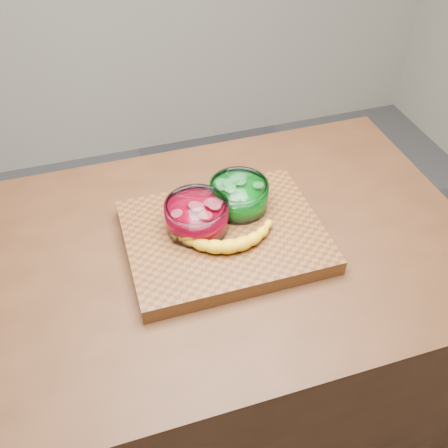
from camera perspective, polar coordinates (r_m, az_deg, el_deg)
name	(u,v)px	position (r m, az deg, el deg)	size (l,w,h in m)	color
ground	(224,417)	(1.93, 0.00, -21.16)	(3.50, 3.50, 0.00)	#4E4E52
counter	(224,348)	(1.53, 0.00, -13.96)	(1.20, 0.80, 0.90)	#4D2B17
cutting_board	(224,236)	(1.16, 0.00, -1.43)	(0.45, 0.35, 0.04)	brown
bowl_red	(197,216)	(1.14, -3.11, 0.96)	(0.15, 0.15, 0.07)	white
bowl_green	(239,195)	(1.19, 1.71, 3.30)	(0.14, 0.14, 0.07)	white
banana	(228,235)	(1.11, 0.42, -1.28)	(0.26, 0.13, 0.04)	yellow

